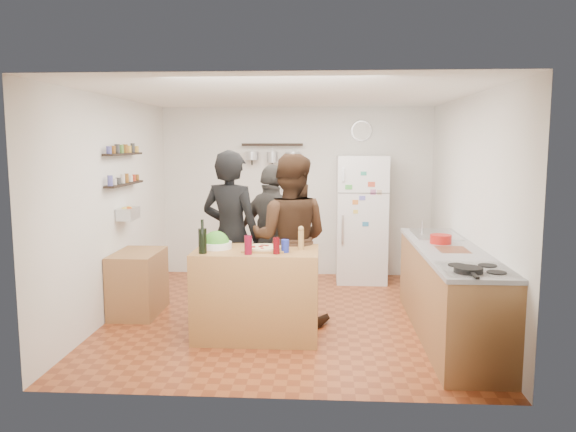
# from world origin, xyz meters

# --- Properties ---
(room_shell) EXTENTS (4.20, 4.20, 4.20)m
(room_shell) POSITION_xyz_m (0.00, 0.39, 1.25)
(room_shell) COLOR brown
(room_shell) RESTS_ON ground
(prep_island) EXTENTS (1.25, 0.72, 0.91)m
(prep_island) POSITION_xyz_m (-0.27, -0.70, 0.46)
(prep_island) COLOR #A5753C
(prep_island) RESTS_ON floor
(pizza_board) EXTENTS (0.42, 0.34, 0.02)m
(pizza_board) POSITION_xyz_m (-0.19, -0.72, 0.92)
(pizza_board) COLOR olive
(pizza_board) RESTS_ON prep_island
(pizza) EXTENTS (0.34, 0.34, 0.02)m
(pizza) POSITION_xyz_m (-0.19, -0.72, 0.94)
(pizza) COLOR beige
(pizza) RESTS_ON pizza_board
(salad_bowl) EXTENTS (0.32, 0.32, 0.06)m
(salad_bowl) POSITION_xyz_m (-0.69, -0.65, 0.94)
(salad_bowl) COLOR white
(salad_bowl) RESTS_ON prep_island
(wine_bottle) EXTENTS (0.08, 0.08, 0.24)m
(wine_bottle) POSITION_xyz_m (-0.77, -0.92, 1.03)
(wine_bottle) COLOR black
(wine_bottle) RESTS_ON prep_island
(wine_glass_near) EXTENTS (0.08, 0.08, 0.18)m
(wine_glass_near) POSITION_xyz_m (-0.32, -0.94, 1.00)
(wine_glass_near) COLOR maroon
(wine_glass_near) RESTS_ON prep_island
(wine_glass_far) EXTENTS (0.07, 0.07, 0.16)m
(wine_glass_far) POSITION_xyz_m (-0.05, -0.90, 0.99)
(wine_glass_far) COLOR #51060C
(wine_glass_far) RESTS_ON prep_island
(pepper_mill) EXTENTS (0.06, 0.06, 0.19)m
(pepper_mill) POSITION_xyz_m (0.18, -0.65, 1.01)
(pepper_mill) COLOR #9D7642
(pepper_mill) RESTS_ON prep_island
(salt_canister) EXTENTS (0.08, 0.08, 0.13)m
(salt_canister) POSITION_xyz_m (0.03, -0.82, 0.97)
(salt_canister) COLOR navy
(salt_canister) RESTS_ON prep_island
(person_left) EXTENTS (0.80, 0.65, 1.91)m
(person_left) POSITION_xyz_m (-0.63, -0.12, 0.95)
(person_left) COLOR black
(person_left) RESTS_ON floor
(person_center) EXTENTS (0.98, 0.80, 1.87)m
(person_center) POSITION_xyz_m (0.03, -0.19, 0.93)
(person_center) COLOR black
(person_center) RESTS_ON floor
(person_back) EXTENTS (1.09, 0.89, 1.73)m
(person_back) POSITION_xyz_m (-0.19, 0.32, 0.87)
(person_back) COLOR #302E2B
(person_back) RESTS_ON floor
(counter_run) EXTENTS (0.63, 2.63, 0.90)m
(counter_run) POSITION_xyz_m (1.70, -0.55, 0.45)
(counter_run) COLOR #9E7042
(counter_run) RESTS_ON floor
(stove_top) EXTENTS (0.60, 0.62, 0.02)m
(stove_top) POSITION_xyz_m (1.70, -1.50, 0.91)
(stove_top) COLOR white
(stove_top) RESTS_ON counter_run
(skillet) EXTENTS (0.24, 0.24, 0.05)m
(skillet) POSITION_xyz_m (1.60, -1.63, 0.94)
(skillet) COLOR black
(skillet) RESTS_ON stove_top
(sink) EXTENTS (0.50, 0.80, 0.03)m
(sink) POSITION_xyz_m (1.70, 0.30, 0.92)
(sink) COLOR silver
(sink) RESTS_ON counter_run
(cutting_board) EXTENTS (0.30, 0.40, 0.02)m
(cutting_board) POSITION_xyz_m (1.70, -0.62, 0.91)
(cutting_board) COLOR brown
(cutting_board) RESTS_ON counter_run
(red_bowl) EXTENTS (0.22, 0.22, 0.09)m
(red_bowl) POSITION_xyz_m (1.65, -0.28, 0.97)
(red_bowl) COLOR #B11914
(red_bowl) RESTS_ON counter_run
(fridge) EXTENTS (0.70, 0.68, 1.80)m
(fridge) POSITION_xyz_m (0.95, 1.75, 0.90)
(fridge) COLOR white
(fridge) RESTS_ON floor
(wall_clock) EXTENTS (0.30, 0.03, 0.30)m
(wall_clock) POSITION_xyz_m (0.95, 2.08, 2.15)
(wall_clock) COLOR silver
(wall_clock) RESTS_ON back_wall
(spice_shelf_lower) EXTENTS (0.12, 1.00, 0.02)m
(spice_shelf_lower) POSITION_xyz_m (-1.93, 0.20, 1.50)
(spice_shelf_lower) COLOR black
(spice_shelf_lower) RESTS_ON left_wall
(spice_shelf_upper) EXTENTS (0.12, 1.00, 0.02)m
(spice_shelf_upper) POSITION_xyz_m (-1.93, 0.20, 1.85)
(spice_shelf_upper) COLOR black
(spice_shelf_upper) RESTS_ON left_wall
(produce_basket) EXTENTS (0.18, 0.35, 0.14)m
(produce_basket) POSITION_xyz_m (-1.90, 0.20, 1.15)
(produce_basket) COLOR silver
(produce_basket) RESTS_ON left_wall
(side_table) EXTENTS (0.50, 0.80, 0.73)m
(side_table) POSITION_xyz_m (-1.74, -0.00, 0.36)
(side_table) COLOR #A37644
(side_table) RESTS_ON floor
(pot_rack) EXTENTS (0.90, 0.04, 0.04)m
(pot_rack) POSITION_xyz_m (-0.35, 2.00, 1.95)
(pot_rack) COLOR black
(pot_rack) RESTS_ON back_wall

